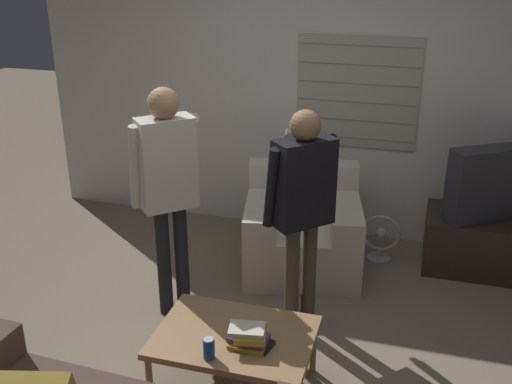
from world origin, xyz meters
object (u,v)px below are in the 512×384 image
armchair_beige (302,231)px  coffee_table (234,339)px  person_right_standing (302,195)px  book_stack (249,336)px  soda_can (209,348)px  spare_remote (267,347)px  tv (497,183)px  floor_fan (380,238)px  person_left_standing (167,177)px

armchair_beige → coffee_table: (-0.07, -1.61, 0.04)m
person_right_standing → book_stack: 1.03m
person_right_standing → soda_can: 1.21m
book_stack → spare_remote: 0.12m
armchair_beige → book_stack: armchair_beige is taller
armchair_beige → coffee_table: armchair_beige is taller
tv → spare_remote: tv is taller
armchair_beige → spare_remote: 1.70m
soda_can → floor_fan: size_ratio=0.30×
armchair_beige → floor_fan: (0.62, 0.29, -0.12)m
person_right_standing → spare_remote: bearing=-134.7°
coffee_table → book_stack: book_stack is taller
person_left_standing → spare_remote: person_left_standing is taller
book_stack → spare_remote: book_stack is taller
person_right_standing → armchair_beige: bearing=55.5°
coffee_table → tv: size_ratio=1.17×
floor_fan → spare_remote: bearing=-103.4°
coffee_table → spare_remote: size_ratio=6.84×
person_left_standing → spare_remote: 1.37m
person_right_standing → spare_remote: (0.00, -0.89, -0.58)m
person_right_standing → book_stack: size_ratio=6.61×
coffee_table → book_stack: size_ratio=3.92×
tv → person_left_standing: bearing=-2.4°
armchair_beige → soda_can: bearing=73.6°
person_left_standing → soda_can: 1.28m
spare_remote → book_stack: bearing=-167.2°
coffee_table → spare_remote: 0.24m
book_stack → soda_can: size_ratio=1.88×
spare_remote → floor_fan: 2.04m
armchair_beige → person_left_standing: bearing=37.6°
armchair_beige → person_right_standing: (0.15, -0.80, 0.67)m
person_right_standing → spare_remote: 1.06m
book_stack → armchair_beige: bearing=91.4°
armchair_beige → floor_fan: bearing=-167.1°
person_right_standing → spare_remote: person_right_standing is taller
tv → armchair_beige: bearing=-17.9°
person_left_standing → soda_can: size_ratio=13.31×
person_right_standing → book_stack: person_right_standing is taller
tv → soda_can: bearing=22.0°
coffee_table → soda_can: size_ratio=7.38×
armchair_beige → tv: 1.59m
soda_can → spare_remote: (0.29, 0.16, -0.05)m
tv → person_right_standing: bearing=9.4°
book_stack → person_right_standing: bearing=83.1°
person_left_standing → person_right_standing: size_ratio=1.07×
floor_fan → soda_can: bearing=-109.5°
book_stack → floor_fan: 2.07m
tv → soda_can: (-1.62, -2.22, -0.31)m
tv → spare_remote: (-1.33, -2.06, -0.36)m
coffee_table → tv: bearing=52.0°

